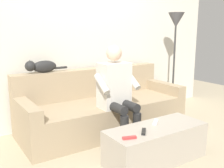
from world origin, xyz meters
TOP-DOWN VIEW (x-y plane):
  - ground_plane at (0.00, 0.60)m, footprint 8.00×8.00m
  - back_wall at (0.00, -0.65)m, footprint 4.90×0.06m
  - couch at (0.00, -0.15)m, footprint 2.24×0.88m
  - coffee_table at (0.00, 0.95)m, footprint 1.09×0.44m
  - person_solo_seated at (0.04, 0.28)m, footprint 0.52×0.52m
  - cat_on_backrest at (0.73, -0.44)m, footprint 0.56×0.13m
  - remote_black at (0.21, 1.00)m, footprint 0.13×0.13m
  - remote_red at (0.42, 1.05)m, footprint 0.14×0.07m
  - remote_white at (-0.07, 0.86)m, footprint 0.14×0.13m
  - floor_lamp at (-1.38, -0.16)m, footprint 0.25×0.25m

SIDE VIEW (x-z plane):
  - ground_plane at x=0.00m, z-range 0.00..0.00m
  - coffee_table at x=0.00m, z-range 0.00..0.38m
  - couch at x=0.00m, z-range -0.12..0.69m
  - remote_white at x=-0.07m, z-range 0.38..0.40m
  - remote_black at x=0.21m, z-range 0.38..0.40m
  - remote_red at x=0.42m, z-range 0.38..0.40m
  - person_solo_seated at x=0.04m, z-range 0.06..1.24m
  - cat_on_backrest at x=0.73m, z-range 0.81..0.98m
  - back_wall at x=0.00m, z-range 0.00..2.62m
  - floor_lamp at x=-1.38m, z-range 0.54..2.15m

